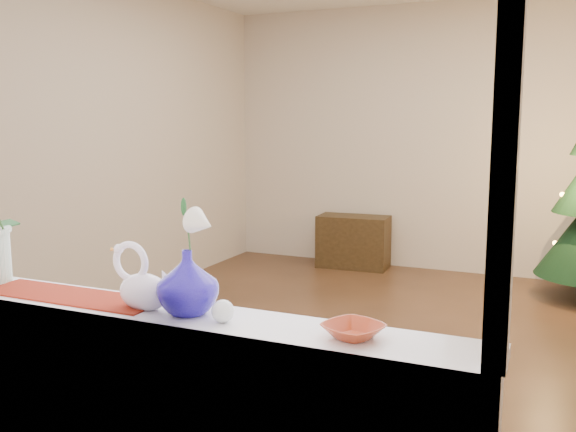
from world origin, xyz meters
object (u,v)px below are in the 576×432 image
blue_vase (187,277)px  swan (144,278)px  side_table (353,242)px  amber_dish (353,332)px  paperweight (223,311)px

blue_vase → swan: bearing=-175.1°
blue_vase → side_table: 4.78m
swan → side_table: bearing=89.9°
blue_vase → amber_dish: bearing=-0.3°
blue_vase → side_table: size_ratio=0.33×
swan → amber_dish: size_ratio=1.74×
side_table → blue_vase: bearing=-81.9°
paperweight → amber_dish: 0.42m
paperweight → amber_dish: paperweight is taller
side_table → paperweight: bearing=-80.2°
side_table → swan: bearing=-83.8°
paperweight → side_table: paperweight is taller
blue_vase → side_table: bearing=101.7°
swan → side_table: 4.76m
swan → side_table: (-0.80, 4.64, -0.75)m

